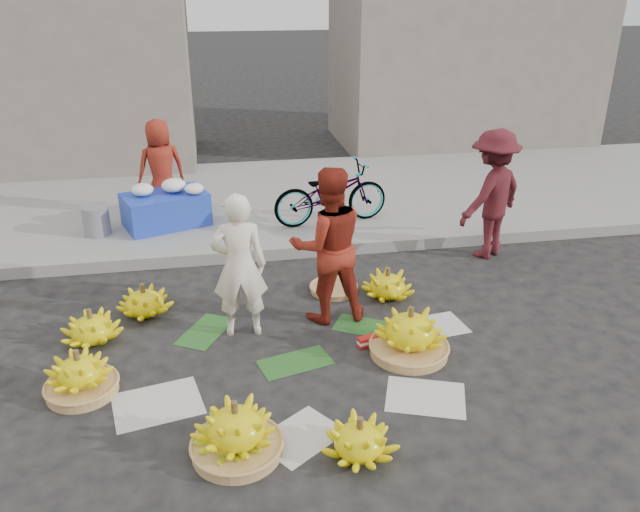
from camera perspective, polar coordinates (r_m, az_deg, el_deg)
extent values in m
plane|color=black|center=(5.94, -1.58, -8.58)|extent=(80.00, 80.00, 0.00)
cube|color=gray|center=(7.84, -4.02, 0.46)|extent=(40.00, 0.25, 0.15)
cube|color=gray|center=(9.80, -5.40, 5.21)|extent=(40.00, 4.00, 0.12)
cube|color=gray|center=(12.65, -26.23, 16.24)|extent=(6.00, 3.00, 4.00)
cube|color=gray|center=(13.71, 13.11, 20.51)|extent=(5.00, 3.00, 5.00)
cylinder|color=#AA7D47|center=(5.72, -20.91, -11.22)|extent=(0.59, 0.59, 0.09)
cylinder|color=#503920|center=(5.56, -21.38, -8.57)|extent=(0.05, 0.05, 0.12)
cylinder|color=#503920|center=(4.72, -8.19, -14.57)|extent=(0.05, 0.05, 0.12)
cylinder|color=#AA7D47|center=(4.83, -7.58, -17.00)|extent=(0.67, 0.67, 0.09)
cylinder|color=#503920|center=(4.61, -7.82, -13.68)|extent=(0.05, 0.05, 0.12)
cylinder|color=#503920|center=(4.63, 3.67, -15.15)|extent=(0.05, 0.05, 0.12)
cylinder|color=#AA7D47|center=(5.92, 8.12, -8.44)|extent=(0.72, 0.72, 0.09)
cylinder|color=#503920|center=(5.72, 8.34, -5.20)|extent=(0.05, 0.05, 0.12)
cylinder|color=#503920|center=(6.79, 6.24, -1.56)|extent=(0.05, 0.05, 0.12)
cylinder|color=#503920|center=(6.31, -20.33, -5.09)|extent=(0.05, 0.05, 0.12)
cylinder|color=#503920|center=(6.64, -15.91, -2.98)|extent=(0.05, 0.05, 0.12)
cylinder|color=#AA7D47|center=(6.98, 1.26, -3.00)|extent=(0.67, 0.67, 0.06)
cube|color=red|center=(5.99, 4.55, -7.71)|extent=(0.25, 0.14, 0.10)
imported|color=white|center=(5.92, -7.40, -0.92)|extent=(0.54, 0.37, 1.44)
imported|color=maroon|center=(6.13, 0.75, 0.96)|extent=(0.82, 0.66, 1.60)
imported|color=maroon|center=(7.90, 15.42, 5.45)|extent=(1.19, 1.04, 1.60)
cube|color=#1C36B6|center=(8.71, -13.93, 4.16)|extent=(1.24, 1.00, 0.45)
ellipsoid|color=white|center=(8.60, -15.93, 5.81)|extent=(0.29, 0.29, 0.16)
ellipsoid|color=white|center=(8.65, -13.23, 6.27)|extent=(0.32, 0.32, 0.18)
ellipsoid|color=white|center=(8.51, -11.44, 6.01)|extent=(0.25, 0.25, 0.14)
cylinder|color=slate|center=(8.66, -19.78, 3.08)|extent=(0.34, 0.34, 0.39)
imported|color=maroon|center=(9.02, -14.33, 7.81)|extent=(0.77, 0.62, 1.35)
imported|color=gray|center=(8.49, 0.99, 5.74)|extent=(0.78, 1.66, 0.84)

